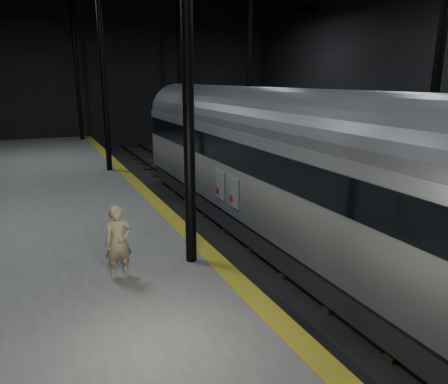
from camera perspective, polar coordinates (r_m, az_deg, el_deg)
ground at (r=16.13m, az=3.83°, el=-4.78°), size 44.00×44.00×0.00m
platform_left at (r=14.33m, az=-24.03°, el=-6.49°), size 9.00×43.80×1.00m
platform_right at (r=20.43m, az=22.88°, el=-0.29°), size 9.00×43.80×1.00m
tactile_strip at (r=14.67m, az=-7.47°, el=-2.74°), size 0.50×43.80×0.01m
track at (r=16.11m, az=3.83°, el=-4.55°), size 2.40×43.00×0.24m
train at (r=15.15m, az=4.58°, el=4.78°), size 2.79×18.59×4.97m
woman at (r=10.03m, az=-13.62°, el=-6.38°), size 0.62×0.43×1.65m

